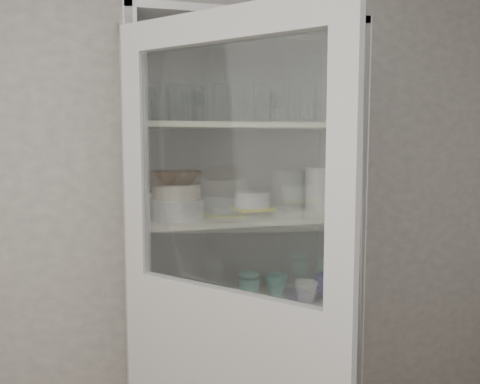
{
  "coord_description": "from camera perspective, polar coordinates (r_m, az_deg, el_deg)",
  "views": [
    {
      "loc": [
        -0.42,
        -0.88,
        1.6
      ],
      "look_at": [
        0.2,
        1.27,
        1.36
      ],
      "focal_mm": 38.0,
      "sensor_mm": 36.0,
      "label": 1
    }
  ],
  "objects": [
    {
      "name": "goblet_0",
      "position": [
        2.28,
        -5.24,
        9.73
      ],
      "size": [
        0.07,
        0.07,
        0.16
      ],
      "primitive_type": null,
      "color": "silver",
      "rests_on": "shelf_glass"
    },
    {
      "name": "goblet_2",
      "position": [
        2.4,
        3.42,
        9.42
      ],
      "size": [
        0.07,
        0.07,
        0.15
      ],
      "primitive_type": null,
      "color": "silver",
      "rests_on": "shelf_glass"
    },
    {
      "name": "mug_blue",
      "position": [
        2.43,
        9.87,
        -10.32
      ],
      "size": [
        0.17,
        0.17,
        0.11
      ],
      "primitive_type": "imported",
      "rotation": [
        0.0,
        0.0,
        -0.38
      ],
      "color": "#2C239E",
      "rests_on": "shelf_mugs"
    },
    {
      "name": "tumbler_4",
      "position": [
        2.1,
        2.59,
        9.74
      ],
      "size": [
        0.08,
        0.08,
        0.14
      ],
      "primitive_type": "cylinder",
      "rotation": [
        0.0,
        0.0,
        0.18
      ],
      "color": "silver",
      "rests_on": "shelf_glass"
    },
    {
      "name": "pantry_cabinet",
      "position": [
        2.39,
        -0.42,
        -9.85
      ],
      "size": [
        1.0,
        0.45,
        2.1
      ],
      "color": "silver",
      "rests_on": "floor"
    },
    {
      "name": "goblet_1",
      "position": [
        2.31,
        -4.85,
        9.52
      ],
      "size": [
        0.07,
        0.07,
        0.15
      ],
      "primitive_type": null,
      "color": "silver",
      "rests_on": "shelf_glass"
    },
    {
      "name": "cream_dish",
      "position": [
        2.45,
        -0.63,
        -20.61
      ],
      "size": [
        0.3,
        0.3,
        0.07
      ],
      "primitive_type": "imported",
      "rotation": [
        0.0,
        0.0,
        0.43
      ],
      "color": "#F7E7D0",
      "rests_on": "shelf_bot"
    },
    {
      "name": "tumbler_6",
      "position": [
        2.29,
        10.79,
        9.25
      ],
      "size": [
        0.08,
        0.08,
        0.13
      ],
      "primitive_type": "cylinder",
      "rotation": [
        0.0,
        0.0,
        0.14
      ],
      "color": "silver",
      "rests_on": "shelf_glass"
    },
    {
      "name": "glass_platter",
      "position": [
        2.27,
        1.37,
        -2.21
      ],
      "size": [
        0.4,
        0.4,
        0.02
      ],
      "primitive_type": "cylinder",
      "rotation": [
        0.0,
        0.0,
        0.32
      ],
      "color": "silver",
      "rests_on": "shelf_plates"
    },
    {
      "name": "tumbler_0",
      "position": [
        2.05,
        -10.3,
        9.57
      ],
      "size": [
        0.07,
        0.07,
        0.13
      ],
      "primitive_type": "cylinder",
      "rotation": [
        0.0,
        0.0,
        0.06
      ],
      "color": "silver",
      "rests_on": "shelf_glass"
    },
    {
      "name": "plate_stack_front",
      "position": [
        2.13,
        -7.09,
        -1.87
      ],
      "size": [
        0.23,
        0.23,
        0.08
      ],
      "primitive_type": "cylinder",
      "color": "white",
      "rests_on": "shelf_plates"
    },
    {
      "name": "mug_teal",
      "position": [
        2.42,
        4.15,
        -10.4
      ],
      "size": [
        0.13,
        0.13,
        0.1
      ],
      "primitive_type": "imported",
      "rotation": [
        0.0,
        0.0,
        -0.21
      ],
      "color": "teal",
      "rests_on": "shelf_mugs"
    },
    {
      "name": "cupboard_door",
      "position": [
        1.78,
        -1.59,
        -17.85
      ],
      "size": [
        0.6,
        0.72,
        2.0
      ],
      "rotation": [
        0.0,
        0.0,
        -0.88
      ],
      "color": "silver",
      "rests_on": "floor"
    },
    {
      "name": "tumbler_7",
      "position": [
        2.15,
        -8.7,
        9.5
      ],
      "size": [
        0.09,
        0.09,
        0.13
      ],
      "primitive_type": "cylinder",
      "rotation": [
        0.0,
        0.0,
        -0.37
      ],
      "color": "silver",
      "rests_on": "shelf_glass"
    },
    {
      "name": "tumbler_9",
      "position": [
        2.18,
        -4.96,
        9.73
      ],
      "size": [
        0.1,
        0.1,
        0.15
      ],
      "primitive_type": "cylinder",
      "rotation": [
        0.0,
        0.0,
        0.36
      ],
      "color": "silver",
      "rests_on": "shelf_glass"
    },
    {
      "name": "wall_back",
      "position": [
        2.43,
        -6.01,
        -0.96
      ],
      "size": [
        3.6,
        0.02,
        2.6
      ],
      "primitive_type": "cube",
      "color": "gray",
      "rests_on": "ground"
    },
    {
      "name": "plate_stack_back",
      "position": [
        2.32,
        -10.44,
        -1.11
      ],
      "size": [
        0.2,
        0.2,
        0.1
      ],
      "primitive_type": "cylinder",
      "color": "white",
      "rests_on": "shelf_plates"
    },
    {
      "name": "mug_white",
      "position": [
        2.33,
        7.43,
        -11.1
      ],
      "size": [
        0.14,
        0.14,
        0.1
      ],
      "primitive_type": "imported",
      "rotation": [
        0.0,
        0.0,
        0.38
      ],
      "color": "white",
      "rests_on": "shelf_mugs"
    },
    {
      "name": "cream_bowl",
      "position": [
        2.13,
        -7.12,
        0.08
      ],
      "size": [
        0.25,
        0.25,
        0.06
      ],
      "primitive_type": "cylinder",
      "rotation": [
        0.0,
        0.0,
        -0.26
      ],
      "color": "#F7E7D0",
      "rests_on": "plate_stack_front"
    },
    {
      "name": "tumbler_1",
      "position": [
        2.03,
        -10.23,
        9.68
      ],
      "size": [
        0.09,
        0.09,
        0.13
      ],
      "primitive_type": "cylinder",
      "rotation": [
        0.0,
        0.0,
        -0.37
      ],
      "color": "silver",
      "rests_on": "shelf_glass"
    },
    {
      "name": "white_canister",
      "position": [
        2.31,
        -10.33,
        -11.05
      ],
      "size": [
        0.11,
        0.11,
        0.12
      ],
      "primitive_type": "cylinder",
      "rotation": [
        0.0,
        0.0,
        -0.04
      ],
      "color": "white",
      "rests_on": "shelf_mugs"
    },
    {
      "name": "goblet_3",
      "position": [
        2.4,
        4.11,
        9.41
      ],
      "size": [
        0.07,
        0.07,
        0.15
      ],
      "primitive_type": null,
      "color": "silver",
      "rests_on": "shelf_glass"
    },
    {
      "name": "white_ramekin",
      "position": [
        2.26,
        1.37,
        -0.83
      ],
      "size": [
        0.18,
        0.18,
        0.07
      ],
      "primitive_type": "cylinder",
      "rotation": [
        0.0,
        0.0,
        0.12
      ],
      "color": "white",
      "rests_on": "yellow_trivet"
    },
    {
      "name": "yellow_trivet",
      "position": [
        2.26,
        1.37,
        -1.84
      ],
      "size": [
        0.18,
        0.18,
        0.01
      ],
      "primitive_type": "cube",
      "rotation": [
        0.0,
        0.0,
        0.09
      ],
      "color": "yellow",
      "rests_on": "glass_platter"
    },
    {
      "name": "measuring_cups",
      "position": [
        2.25,
        -2.15,
        -12.45
      ],
      "size": [
        0.1,
        0.1,
        0.04
      ],
      "primitive_type": "cylinder",
      "color": "#ADADAF",
      "rests_on": "shelf_mugs"
    },
    {
      "name": "terracotta_bowl",
      "position": [
        2.12,
        -7.14,
        1.63
      ],
      "size": [
        0.24,
        0.24,
        0.05
      ],
      "primitive_type": "imported",
      "rotation": [
        0.0,
        0.0,
        -0.09
      ],
      "color": "#462811",
      "rests_on": "cream_bowl"
    },
    {
      "name": "grey_bowl_stack",
      "position": [
        2.41,
        8.87,
        0.39
      ],
      "size": [
        0.13,
        0.13,
        0.2
      ],
      "primitive_type": "cylinder",
      "color": "silver",
      "rests_on": "shelf_plates"
    },
    {
      "name": "teal_jar",
      "position": [
        2.37,
        1.02,
        -10.58
      ],
      "size": [
        0.09,
        0.09,
        0.11
      ],
      "color": "teal",
      "rests_on": "shelf_mugs"
    },
    {
      "name": "tumbler_2",
      "position": [
        2.08,
        -5.94,
        9.83
      ],
      "size": [
        0.08,
        0.08,
        0.15
      ],
      "primitive_type": "cylinder",
      "rotation": [
        0.0,
        0.0,
        0.14
      ],
      "color": "silver",
      "rests_on": "shelf_glass"
    },
    {
      "name": "tumbler_5",
      "position": [
        2.2,
        7.7,
        9.69
      ],
      "size": [
        0.09,
        0.09,
        0.15
      ],
      "primitive_type": "cylinder",
      "rotation": [
        0.0,
        0.0,
        0.23
      ],
      "color": "silver",
      "rests_on": "shelf_glass"
    },
    {
      "name": "tumbler_3",
      "position": [
        2.07,
        -2.07,
        9.94
      ],
      "size": [
        0.1,
        0.1,
        0.15
      ],
      "primitive_type": "cylinder",
      "rotation": [
        0.0,
        0.0,
        0.35
      ],
      "color": "silver",
      "rests_on": "shelf_glass"
    },
    {
      "name": "tin_box",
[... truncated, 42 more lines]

